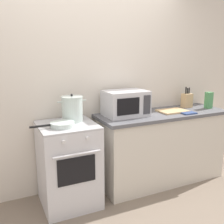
# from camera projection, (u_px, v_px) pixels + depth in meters

# --- Properties ---
(ground_plane) EXTENTS (10.00, 10.00, 0.00)m
(ground_plane) POSITION_uv_depth(u_px,v_px,m) (121.00, 224.00, 2.59)
(ground_plane) COLOR #7A6B5B
(back_wall) EXTENTS (4.40, 0.10, 2.50)m
(back_wall) POSITION_uv_depth(u_px,v_px,m) (108.00, 86.00, 3.29)
(back_wall) COLOR silver
(back_wall) RESTS_ON ground_plane
(lower_cabinet_right) EXTENTS (1.64, 0.56, 0.88)m
(lower_cabinet_right) POSITION_uv_depth(u_px,v_px,m) (161.00, 148.00, 3.41)
(lower_cabinet_right) COLOR beige
(lower_cabinet_right) RESTS_ON ground_plane
(countertop_right) EXTENTS (1.70, 0.60, 0.04)m
(countertop_right) POSITION_uv_depth(u_px,v_px,m) (163.00, 114.00, 3.30)
(countertop_right) COLOR #59595E
(countertop_right) RESTS_ON lower_cabinet_right
(stove) EXTENTS (0.60, 0.64, 0.92)m
(stove) POSITION_uv_depth(u_px,v_px,m) (68.00, 164.00, 2.87)
(stove) COLOR silver
(stove) RESTS_ON ground_plane
(stock_pot) EXTENTS (0.32, 0.23, 0.31)m
(stock_pot) POSITION_uv_depth(u_px,v_px,m) (72.00, 109.00, 2.85)
(stock_pot) COLOR silver
(stock_pot) RESTS_ON stove
(frying_pan) EXTENTS (0.45, 0.25, 0.05)m
(frying_pan) POSITION_uv_depth(u_px,v_px,m) (62.00, 125.00, 2.65)
(frying_pan) COLOR silver
(frying_pan) RESTS_ON stove
(microwave) EXTENTS (0.50, 0.37, 0.30)m
(microwave) POSITION_uv_depth(u_px,v_px,m) (126.00, 103.00, 3.11)
(microwave) COLOR silver
(microwave) RESTS_ON countertop_right
(cutting_board) EXTENTS (0.36, 0.26, 0.02)m
(cutting_board) POSITION_uv_depth(u_px,v_px,m) (173.00, 111.00, 3.34)
(cutting_board) COLOR tan
(cutting_board) RESTS_ON countertop_right
(knife_block) EXTENTS (0.13, 0.10, 0.28)m
(knife_block) POSITION_uv_depth(u_px,v_px,m) (187.00, 100.00, 3.58)
(knife_block) COLOR tan
(knife_block) RESTS_ON countertop_right
(pasta_box) EXTENTS (0.08, 0.08, 0.22)m
(pasta_box) POSITION_uv_depth(u_px,v_px,m) (209.00, 100.00, 3.52)
(pasta_box) COLOR #4C9356
(pasta_box) RESTS_ON countertop_right
(oven_mitt) EXTENTS (0.18, 0.14, 0.02)m
(oven_mitt) POSITION_uv_depth(u_px,v_px,m) (188.00, 113.00, 3.24)
(oven_mitt) COLOR #33477A
(oven_mitt) RESTS_ON countertop_right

